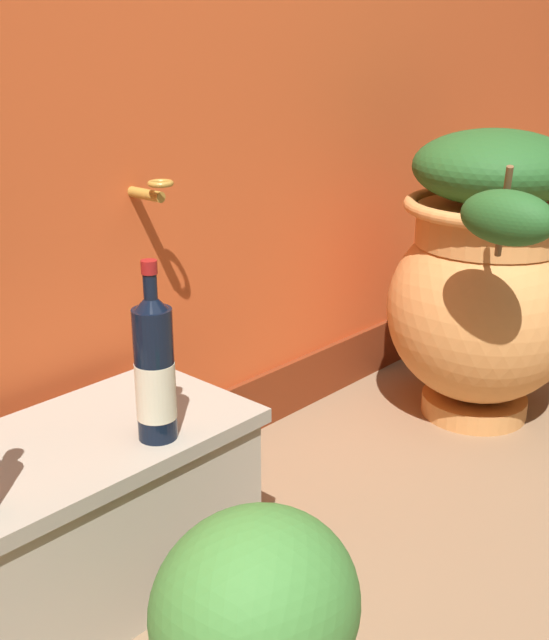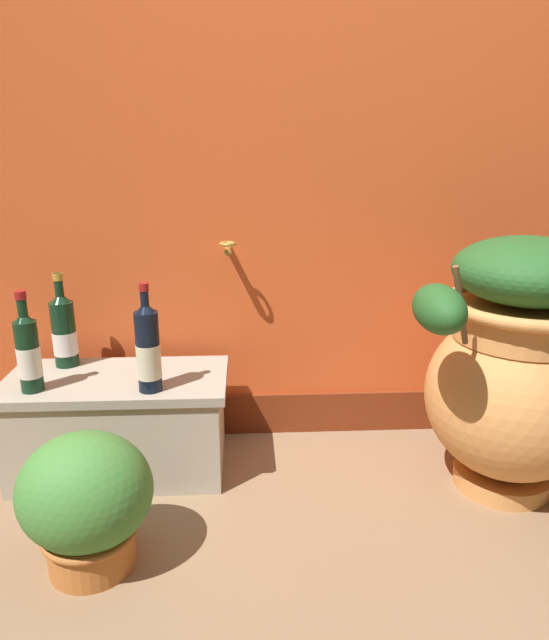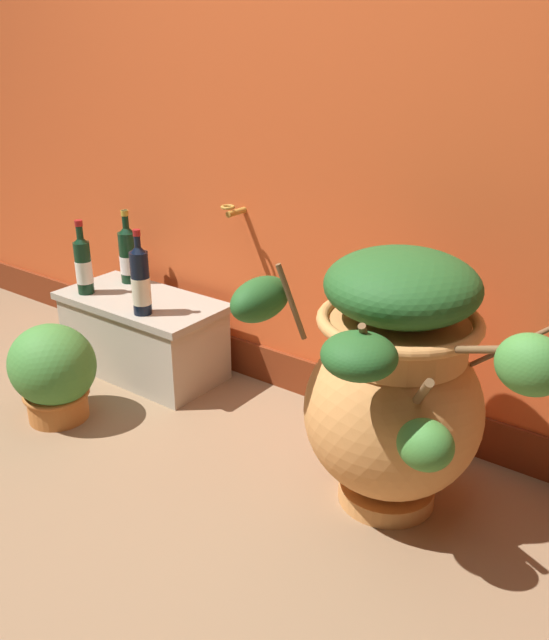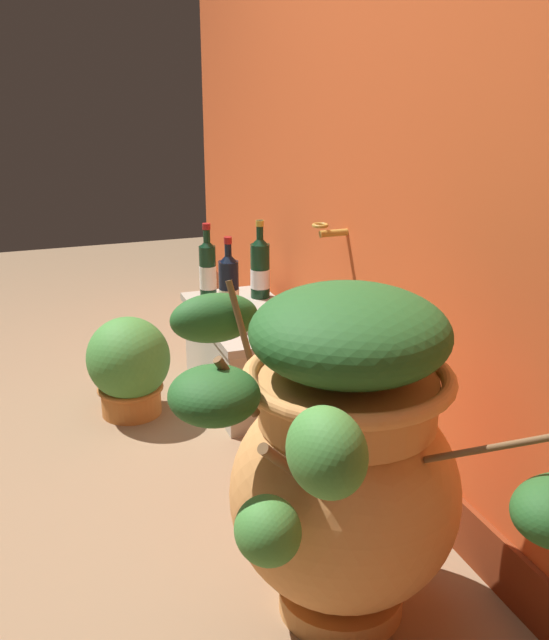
# 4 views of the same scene
# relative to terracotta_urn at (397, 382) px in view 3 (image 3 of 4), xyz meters

# --- Properties ---
(ground_plane) EXTENTS (7.00, 7.00, 0.00)m
(ground_plane) POSITION_rel_terracotta_urn_xyz_m (-0.64, -0.68, -0.43)
(ground_plane) COLOR #896B4C
(back_wall) EXTENTS (4.40, 0.33, 2.60)m
(back_wall) POSITION_rel_terracotta_urn_xyz_m (-0.64, 0.52, 0.86)
(back_wall) COLOR #D15123
(back_wall) RESTS_ON ground_plane
(terracotta_urn) EXTENTS (0.91, 0.78, 0.82)m
(terracotta_urn) POSITION_rel_terracotta_urn_xyz_m (0.00, 0.00, 0.00)
(terracotta_urn) COLOR #D68E4C
(terracotta_urn) RESTS_ON ground_plane
(stone_ledge) EXTENTS (0.73, 0.37, 0.34)m
(stone_ledge) POSITION_rel_terracotta_urn_xyz_m (-1.28, 0.17, -0.24)
(stone_ledge) COLOR #B2A893
(stone_ledge) RESTS_ON ground_plane
(wine_bottle_left) EXTENTS (0.07, 0.07, 0.34)m
(wine_bottle_left) POSITION_rel_terracotta_urn_xyz_m (-1.15, 0.06, 0.05)
(wine_bottle_left) COLOR black
(wine_bottle_left) RESTS_ON stone_ledge
(wine_bottle_middle) EXTENTS (0.08, 0.08, 0.33)m
(wine_bottle_middle) POSITION_rel_terracotta_urn_xyz_m (-1.47, 0.29, 0.04)
(wine_bottle_middle) COLOR black
(wine_bottle_middle) RESTS_ON stone_ledge
(wine_bottle_right) EXTENTS (0.07, 0.07, 0.32)m
(wine_bottle_right) POSITION_rel_terracotta_urn_xyz_m (-1.51, 0.08, 0.05)
(wine_bottle_right) COLOR black
(wine_bottle_right) RESTS_ON stone_ledge
(potted_shrub) EXTENTS (0.34, 0.31, 0.38)m
(potted_shrub) POSITION_rel_terracotta_urn_xyz_m (-1.26, -0.30, -0.23)
(potted_shrub) COLOR #C17033
(potted_shrub) RESTS_ON ground_plane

